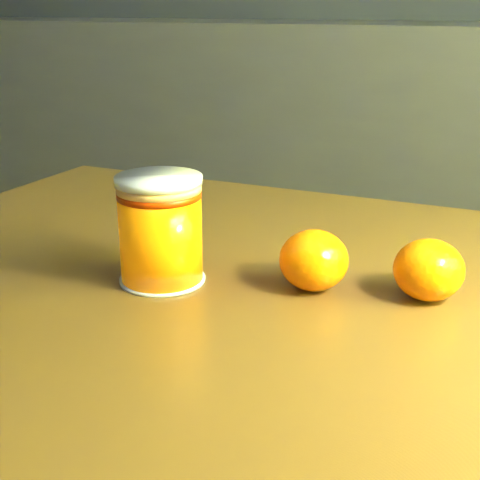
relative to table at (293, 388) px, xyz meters
The scene contains 5 objects.
kitchen_counter 1.64m from the table, 118.62° to the left, with size 3.15×0.60×0.90m, color #4A4A4F.
table is the anchor object (origin of this frame).
juice_glass 0.18m from the table, 168.78° to the right, with size 0.08×0.08×0.10m.
orange_front 0.12m from the table, 72.15° to the left, with size 0.06×0.06×0.05m, color orange.
orange_back 0.16m from the table, 24.81° to the left, with size 0.06×0.06×0.05m, color orange.
Camera 1 is at (0.98, -0.47, 0.94)m, focal length 50.00 mm.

